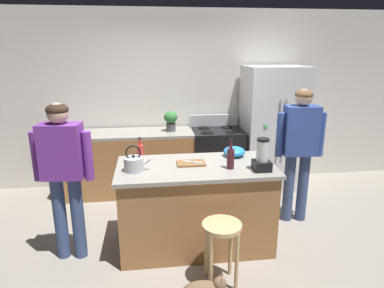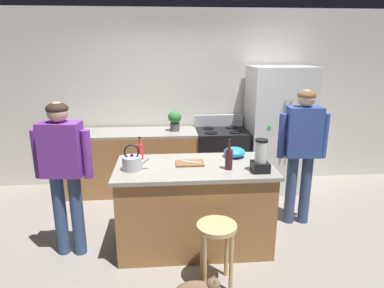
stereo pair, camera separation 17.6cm
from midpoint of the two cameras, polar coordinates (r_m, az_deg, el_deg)
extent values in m
plane|color=gray|center=(3.99, -0.74, -16.42)|extent=(14.00, 14.00, 0.00)
cube|color=silver|center=(5.37, -3.23, 7.54)|extent=(8.00, 0.10, 2.70)
cube|color=#9E6B3D|center=(3.77, -0.77, -10.66)|extent=(1.60, 0.79, 0.90)
cube|color=gray|center=(3.58, -0.80, -3.94)|extent=(1.66, 0.85, 0.04)
cube|color=#9E6B3D|center=(5.20, -11.59, -3.31)|extent=(2.00, 0.64, 0.90)
cube|color=gray|center=(5.06, -11.88, 1.70)|extent=(2.00, 0.64, 0.04)
cube|color=silver|center=(5.30, 12.50, 2.54)|extent=(0.90, 0.70, 1.88)
cylinder|color=#B7BABF|center=(4.93, 13.55, 2.58)|extent=(0.02, 0.02, 0.84)
cylinder|color=#B7BABF|center=(4.96, 14.42, 2.60)|extent=(0.02, 0.02, 0.84)
cube|color=purple|center=(4.91, 13.54, 4.24)|extent=(0.05, 0.01, 0.05)
cube|color=yellow|center=(5.13, 16.77, -0.03)|extent=(0.05, 0.01, 0.05)
cube|color=#3FB259|center=(4.87, 11.24, 2.89)|extent=(0.05, 0.01, 0.05)
cube|color=purple|center=(5.00, 15.02, 2.28)|extent=(0.05, 0.01, 0.05)
cube|color=red|center=(5.14, 17.49, 0.73)|extent=(0.05, 0.01, 0.05)
cube|color=black|center=(5.23, 3.25, -2.64)|extent=(0.76, 0.64, 0.94)
cube|color=black|center=(4.94, 3.93, -4.36)|extent=(0.60, 0.01, 0.24)
cube|color=#B7BABF|center=(5.35, 2.78, 4.02)|extent=(0.76, 0.06, 0.18)
cylinder|color=black|center=(4.92, 1.59, 1.95)|extent=(0.18, 0.18, 0.01)
cylinder|color=black|center=(4.99, 5.68, 2.07)|extent=(0.18, 0.18, 0.01)
cylinder|color=black|center=(5.21, 1.08, 2.75)|extent=(0.18, 0.18, 0.01)
cylinder|color=black|center=(5.27, 4.96, 2.86)|extent=(0.18, 0.18, 0.01)
cylinder|color=#384C7A|center=(3.84, -22.58, -11.45)|extent=(0.14, 0.14, 0.89)
cylinder|color=#384C7A|center=(3.78, -19.99, -11.61)|extent=(0.14, 0.14, 0.89)
cube|color=#723399|center=(3.55, -22.46, -1.14)|extent=(0.42, 0.26, 0.55)
cylinder|color=#723399|center=(3.66, -26.04, -1.89)|extent=(0.10, 0.10, 0.49)
cylinder|color=#723399|center=(3.49, -18.53, -1.92)|extent=(0.10, 0.10, 0.49)
sphere|color=#D8AD8C|center=(3.47, -23.12, 4.77)|extent=(0.22, 0.22, 0.20)
ellipsoid|color=#332319|center=(3.46, -23.18, 5.33)|extent=(0.23, 0.23, 0.12)
cylinder|color=#384C7A|center=(4.48, 17.08, -7.00)|extent=(0.14, 0.14, 0.88)
cylinder|color=#384C7A|center=(4.43, 14.87, -7.12)|extent=(0.14, 0.14, 0.88)
cube|color=#334C99|center=(4.23, 16.74, 2.18)|extent=(0.42, 0.25, 0.60)
cylinder|color=#334C99|center=(4.33, 19.82, 1.54)|extent=(0.10, 0.10, 0.54)
cylinder|color=#334C99|center=(4.16, 13.44, 1.51)|extent=(0.10, 0.10, 0.54)
sphere|color=#D8AD8C|center=(4.16, 17.18, 7.51)|extent=(0.22, 0.22, 0.20)
ellipsoid|color=brown|center=(4.15, 17.22, 7.99)|extent=(0.23, 0.23, 0.12)
cylinder|color=tan|center=(3.11, 3.41, -13.64)|extent=(0.36, 0.36, 0.04)
cylinder|color=tan|center=(3.17, 1.52, -19.73)|extent=(0.04, 0.04, 0.58)
cylinder|color=tan|center=(3.20, 5.90, -19.32)|extent=(0.04, 0.04, 0.58)
cylinder|color=tan|center=(3.36, 0.87, -17.42)|extent=(0.04, 0.04, 0.58)
cylinder|color=tan|center=(3.39, 4.97, -17.08)|extent=(0.04, 0.04, 0.58)
sphere|color=brown|center=(3.17, 2.98, -22.47)|extent=(0.12, 0.12, 0.12)
cone|color=brown|center=(3.11, 3.30, -21.93)|extent=(0.04, 0.04, 0.03)
cone|color=brown|center=(3.16, 3.09, -21.26)|extent=(0.04, 0.04, 0.03)
cylinder|color=#4C4C51|center=(5.03, -4.59, 2.85)|extent=(0.14, 0.14, 0.12)
ellipsoid|color=#337A38|center=(5.00, -4.63, 4.53)|extent=(0.20, 0.20, 0.18)
cube|color=black|center=(3.48, 10.24, -3.61)|extent=(0.17, 0.17, 0.10)
cylinder|color=silver|center=(3.43, 10.37, -1.16)|extent=(0.12, 0.12, 0.21)
cylinder|color=black|center=(3.40, 10.47, 0.73)|extent=(0.12, 0.12, 0.02)
cylinder|color=#471923|center=(3.46, 5.07, -2.52)|extent=(0.08, 0.08, 0.21)
cylinder|color=#471923|center=(3.42, 5.14, -0.14)|extent=(0.03, 0.03, 0.09)
cylinder|color=black|center=(3.40, 5.16, 0.72)|extent=(0.03, 0.03, 0.02)
cylinder|color=red|center=(3.78, -10.05, -1.43)|extent=(0.07, 0.07, 0.17)
cylinder|color=red|center=(3.75, -10.13, 0.32)|extent=(0.03, 0.03, 0.07)
cylinder|color=black|center=(3.74, -10.17, 0.97)|extent=(0.03, 0.03, 0.02)
ellipsoid|color=#268CD8|center=(3.87, 5.84, -1.29)|extent=(0.25, 0.25, 0.11)
cylinder|color=#B7BABF|center=(3.47, -11.23, -3.36)|extent=(0.20, 0.20, 0.14)
sphere|color=black|center=(3.44, -11.31, -2.02)|extent=(0.03, 0.03, 0.03)
cylinder|color=#B7BABF|center=(3.45, -9.10, -2.96)|extent=(0.09, 0.03, 0.08)
torus|color=black|center=(3.43, -11.34, -1.47)|extent=(0.16, 0.02, 0.16)
cube|color=brown|center=(3.61, -1.58, -3.27)|extent=(0.30, 0.20, 0.02)
cube|color=#B7BABF|center=(3.61, -1.26, -3.06)|extent=(0.21, 0.12, 0.01)
camera|label=1|loc=(0.09, -91.33, -0.38)|focal=31.63mm
camera|label=2|loc=(0.09, 88.67, 0.38)|focal=31.63mm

